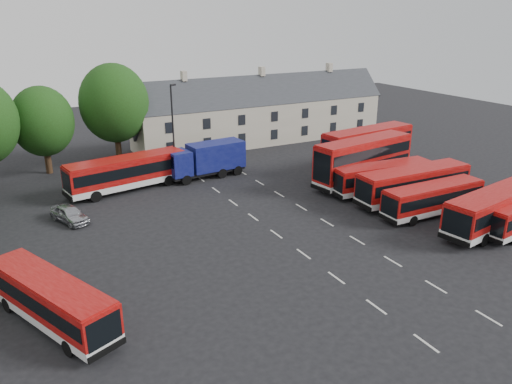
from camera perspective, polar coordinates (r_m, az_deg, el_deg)
ground at (r=38.76m, az=3.83°, el=-5.90°), size 140.00×140.00×0.00m
lane_markings at (r=41.53m, az=5.32°, el=-4.12°), size 5.15×33.80×0.01m
terrace_houses at (r=69.13m, az=0.65°, el=9.01°), size 35.70×7.13×10.06m
bus_row_b at (r=44.94m, az=25.85°, el=-1.48°), size 12.03×4.53×3.32m
bus_row_c at (r=46.05m, az=19.58°, el=-0.54°), size 9.95×2.40×2.81m
bus_row_d at (r=48.59m, az=17.54°, el=1.09°), size 11.65×3.00×3.28m
bus_row_e at (r=50.35m, az=14.27°, el=1.82°), size 10.62×3.27×2.96m
bus_dd_south at (r=52.32m, az=12.14°, el=3.75°), size 11.92×4.32×4.78m
bus_dd_north at (r=57.14m, az=12.60°, el=5.07°), size 11.92×4.04×4.79m
bus_west at (r=30.86m, az=-22.46°, el=-11.06°), size 6.11×10.23×2.87m
bus_north at (r=51.11m, az=-14.51°, el=2.38°), size 12.30×4.73×3.39m
box_truck at (r=53.82m, az=-5.60°, el=3.83°), size 8.64×3.34×3.70m
silver_car at (r=45.15m, az=-20.55°, el=-2.36°), size 3.14×4.59×1.45m
lamppost at (r=53.37m, az=-9.44°, el=7.10°), size 0.69×0.41×9.95m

